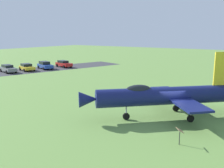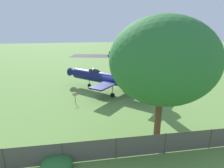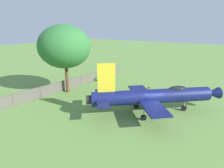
{
  "view_description": "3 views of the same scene",
  "coord_description": "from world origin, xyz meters",
  "px_view_note": "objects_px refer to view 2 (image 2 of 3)",
  "views": [
    {
      "loc": [
        -20.44,
        -7.49,
        7.31
      ],
      "look_at": [
        3.35,
        8.28,
        1.5
      ],
      "focal_mm": 40.17,
      "sensor_mm": 36.0,
      "label": 1
    },
    {
      "loc": [
        -5.16,
        -23.6,
        8.56
      ],
      "look_at": [
        -0.03,
        -1.0,
        1.52
      ],
      "focal_mm": 29.14,
      "sensor_mm": 36.0,
      "label": 2
    },
    {
      "loc": [
        17.04,
        6.87,
        9.04
      ],
      "look_at": [
        0.3,
        -5.09,
        2.5
      ],
      "focal_mm": 28.55,
      "sensor_mm": 36.0,
      "label": 3
    }
  ],
  "objects_px": {
    "display_jet": "(109,78)",
    "parked_car_yellow": "(122,54)",
    "parked_car_red": "(147,54)",
    "parked_car_blue": "(134,54)",
    "shade_tree": "(163,61)",
    "info_plaque": "(75,96)",
    "shrub_near_fence": "(57,164)",
    "parked_car_gray": "(111,54)"
  },
  "relations": [
    {
      "from": "display_jet",
      "to": "parked_car_yellow",
      "type": "distance_m",
      "value": 35.54
    },
    {
      "from": "parked_car_red",
      "to": "parked_car_blue",
      "type": "height_order",
      "value": "parked_car_blue"
    },
    {
      "from": "display_jet",
      "to": "parked_car_red",
      "type": "distance_m",
      "value": 36.71
    },
    {
      "from": "shade_tree",
      "to": "parked_car_blue",
      "type": "distance_m",
      "value": 47.96
    },
    {
      "from": "parked_car_red",
      "to": "parked_car_yellow",
      "type": "distance_m",
      "value": 8.19
    },
    {
      "from": "parked_car_red",
      "to": "parked_car_blue",
      "type": "relative_size",
      "value": 0.96
    },
    {
      "from": "info_plaque",
      "to": "parked_car_blue",
      "type": "relative_size",
      "value": 0.23
    },
    {
      "from": "shrub_near_fence",
      "to": "parked_car_blue",
      "type": "xyz_separation_m",
      "value": [
        21.46,
        46.3,
        0.4
      ]
    },
    {
      "from": "info_plaque",
      "to": "parked_car_yellow",
      "type": "bearing_deg",
      "value": 65.95
    },
    {
      "from": "parked_car_red",
      "to": "parked_car_yellow",
      "type": "relative_size",
      "value": 1.05
    },
    {
      "from": "shrub_near_fence",
      "to": "parked_car_blue",
      "type": "distance_m",
      "value": 51.04
    },
    {
      "from": "shade_tree",
      "to": "parked_car_red",
      "type": "relative_size",
      "value": 2.0
    },
    {
      "from": "parked_car_red",
      "to": "parked_car_blue",
      "type": "xyz_separation_m",
      "value": [
        -4.14,
        1.3,
        0.04
      ]
    },
    {
      "from": "display_jet",
      "to": "shrub_near_fence",
      "type": "relative_size",
      "value": 5.24
    },
    {
      "from": "parked_car_red",
      "to": "parked_car_gray",
      "type": "height_order",
      "value": "parked_car_red"
    },
    {
      "from": "parked_car_gray",
      "to": "parked_car_blue",
      "type": "bearing_deg",
      "value": 87.33
    },
    {
      "from": "shade_tree",
      "to": "parked_car_red",
      "type": "height_order",
      "value": "shade_tree"
    },
    {
      "from": "parked_car_yellow",
      "to": "parked_car_gray",
      "type": "relative_size",
      "value": 0.92
    },
    {
      "from": "info_plaque",
      "to": "parked_car_gray",
      "type": "relative_size",
      "value": 0.23
    },
    {
      "from": "display_jet",
      "to": "shrub_near_fence",
      "type": "height_order",
      "value": "display_jet"
    },
    {
      "from": "display_jet",
      "to": "shade_tree",
      "type": "distance_m",
      "value": 13.77
    },
    {
      "from": "shrub_near_fence",
      "to": "shade_tree",
      "type": "bearing_deg",
      "value": 6.91
    },
    {
      "from": "display_jet",
      "to": "parked_car_gray",
      "type": "distance_m",
      "value": 35.61
    },
    {
      "from": "display_jet",
      "to": "shrub_near_fence",
      "type": "distance_m",
      "value": 15.26
    },
    {
      "from": "shade_tree",
      "to": "parked_car_red",
      "type": "bearing_deg",
      "value": 67.38
    },
    {
      "from": "shade_tree",
      "to": "parked_car_yellow",
      "type": "xyz_separation_m",
      "value": [
        10.56,
        46.55,
        -5.82
      ]
    },
    {
      "from": "shade_tree",
      "to": "parked_car_blue",
      "type": "relative_size",
      "value": 1.91
    },
    {
      "from": "info_plaque",
      "to": "parked_car_yellow",
      "type": "relative_size",
      "value": 0.25
    },
    {
      "from": "info_plaque",
      "to": "parked_car_blue",
      "type": "height_order",
      "value": "parked_car_blue"
    },
    {
      "from": "parked_car_red",
      "to": "shade_tree",
      "type": "bearing_deg",
      "value": -7.36
    },
    {
      "from": "shrub_near_fence",
      "to": "info_plaque",
      "type": "height_order",
      "value": "info_plaque"
    },
    {
      "from": "shade_tree",
      "to": "parked_car_yellow",
      "type": "bearing_deg",
      "value": 77.22
    },
    {
      "from": "display_jet",
      "to": "info_plaque",
      "type": "bearing_deg",
      "value": 77.78
    },
    {
      "from": "parked_car_blue",
      "to": "parked_car_gray",
      "type": "xyz_separation_m",
      "value": [
        -7.14,
        2.19,
        -0.04
      ]
    },
    {
      "from": "display_jet",
      "to": "parked_car_gray",
      "type": "xyz_separation_m",
      "value": [
        8.08,
        34.66,
        -1.25
      ]
    },
    {
      "from": "shade_tree",
      "to": "parked_car_yellow",
      "type": "height_order",
      "value": "shade_tree"
    },
    {
      "from": "parked_car_blue",
      "to": "parked_car_gray",
      "type": "distance_m",
      "value": 7.47
    },
    {
      "from": "display_jet",
      "to": "shade_tree",
      "type": "xyz_separation_m",
      "value": [
        0.98,
        -12.96,
        4.53
      ]
    },
    {
      "from": "parked_car_gray",
      "to": "shrub_near_fence",
      "type": "bearing_deg",
      "value": -2.06
    },
    {
      "from": "parked_car_yellow",
      "to": "parked_car_gray",
      "type": "distance_m",
      "value": 3.62
    },
    {
      "from": "parked_car_blue",
      "to": "parked_car_yellow",
      "type": "xyz_separation_m",
      "value": [
        -3.68,
        1.12,
        -0.07
      ]
    },
    {
      "from": "shade_tree",
      "to": "parked_car_gray",
      "type": "bearing_deg",
      "value": 81.52
    }
  ]
}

